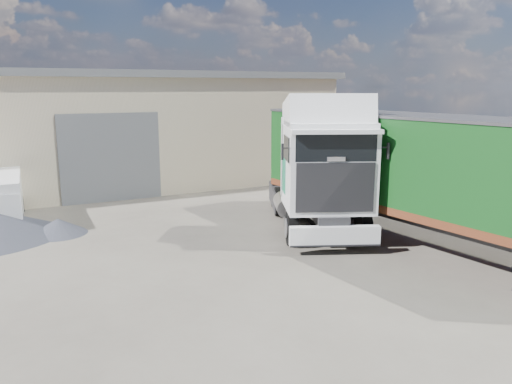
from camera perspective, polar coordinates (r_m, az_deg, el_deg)
name	(u,v)px	position (r m, az deg, el deg)	size (l,w,h in m)	color
ground	(270,272)	(12.90, 1.60, -9.07)	(120.00, 120.00, 0.00)	#2A2722
brick_boundary_wall	(430,162)	(24.14, 19.31, 3.23)	(0.35, 26.00, 2.50)	brown
tractor_unit	(322,176)	(15.88, 7.51, 1.85)	(4.87, 6.95, 4.45)	black
box_trailer	(418,167)	(15.27, 18.01, 2.75)	(3.97, 11.77, 3.84)	#2D2D30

